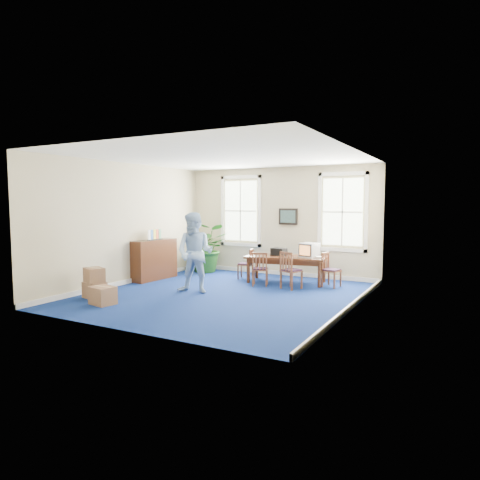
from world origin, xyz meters
The scene contains 25 objects.
floor centered at (0.00, 0.00, 0.00)m, with size 6.50×6.50×0.00m, color navy.
ceiling centered at (0.00, 0.00, 3.20)m, with size 6.50×6.50×0.00m, color white.
wall_back centered at (0.00, 3.25, 1.60)m, with size 6.50×6.50×0.00m, color #BDAF8B.
wall_front centered at (0.00, -3.25, 1.60)m, with size 6.50×6.50×0.00m, color #BDAF8B.
wall_left centered at (-3.00, 0.00, 1.60)m, with size 6.50×6.50×0.00m, color #BDAF8B.
wall_right centered at (3.00, 0.00, 1.60)m, with size 6.50×6.50×0.00m, color #BDAF8B.
baseboard_back centered at (0.00, 3.22, 0.06)m, with size 6.00×0.04×0.12m, color white.
baseboard_left centered at (-2.97, 0.00, 0.06)m, with size 0.04×6.50×0.12m, color white.
baseboard_right centered at (2.97, 0.00, 0.06)m, with size 0.04×6.50×0.12m, color white.
window_left centered at (-1.30, 3.23, 1.90)m, with size 1.40×0.12×2.20m, color white, non-canonical shape.
window_right centered at (1.90, 3.23, 1.90)m, with size 1.40×0.12×2.20m, color white, non-canonical shape.
wall_picture centered at (0.30, 3.20, 1.75)m, with size 0.58×0.06×0.48m, color black, non-canonical shape.
conference_table centered at (0.70, 2.12, 0.36)m, with size 2.12×0.96×0.72m, color #482311, non-canonical shape.
crt_tv centered at (1.32, 2.17, 0.91)m, with size 0.42×0.46×0.38m, color #B7B7BC, non-canonical shape.
game_console centered at (1.61, 2.12, 0.74)m, with size 0.14×0.17×0.04m, color white.
equipment_bag centered at (0.46, 2.17, 0.82)m, with size 0.40×0.26×0.20m, color black.
chair_near_left centered at (0.26, 1.40, 0.44)m, with size 0.40×0.40×0.89m, color brown, non-canonical shape.
chair_near_right centered at (1.13, 1.40, 0.47)m, with size 0.43×0.43×0.95m, color brown, non-canonical shape.
chair_end_left centered at (-0.55, 2.12, 0.43)m, with size 0.38×0.38×0.86m, color brown, non-canonical shape.
chair_end_right centered at (1.95, 2.12, 0.44)m, with size 0.40×0.40×0.88m, color brown, non-canonical shape.
man centered at (-0.73, -0.12, 0.96)m, with size 0.94×0.73×1.93m, color #96B8E0.
credenza centered at (-2.75, 0.81, 0.57)m, with size 0.42×1.46×1.15m, color #482311.
brochure_rack centered at (-2.73, 0.81, 1.30)m, with size 0.12×0.70×0.31m, color #99999E, non-canonical shape.
potted_plant centered at (-2.16, 2.62, 0.77)m, with size 1.38×1.20×1.53m, color #194914.
cardboard_boxes centered at (-2.24, -1.59, 0.36)m, with size 1.27×1.27×0.72m, color #936547, non-canonical shape.
Camera 1 is at (5.05, -8.52, 2.16)m, focal length 32.00 mm.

